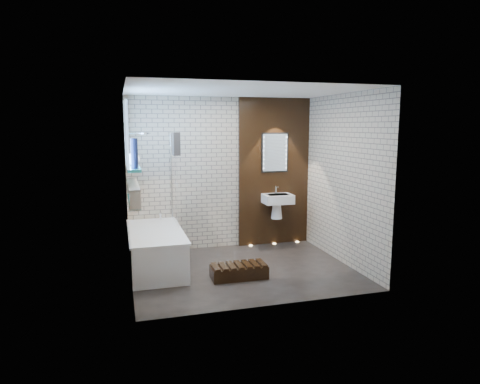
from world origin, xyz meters
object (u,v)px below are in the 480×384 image
object	(u,v)px
washbasin	(277,202)
walnut_step	(239,272)
bathtub	(156,249)
led_mirror	(275,153)
bath_screen	(174,179)

from	to	relation	value
washbasin	walnut_step	size ratio (longest dim) A/B	0.74
bathtub	led_mirror	xyz separation A→B (m)	(2.17, 0.78, 1.36)
bath_screen	led_mirror	bearing A→B (deg)	10.66
led_mirror	bath_screen	bearing A→B (deg)	-169.34
bathtub	led_mirror	world-z (taller)	led_mirror
bathtub	washbasin	distance (m)	2.32
bath_screen	walnut_step	world-z (taller)	bath_screen
bath_screen	washbasin	bearing A→B (deg)	5.78
bathtub	walnut_step	distance (m)	1.33
walnut_step	bath_screen	bearing A→B (deg)	121.35
washbasin	bath_screen	bearing A→B (deg)	-174.22
bathtub	bath_screen	world-z (taller)	bath_screen
led_mirror	walnut_step	bearing A→B (deg)	-125.55
led_mirror	walnut_step	distance (m)	2.45
bath_screen	washbasin	size ratio (longest dim) A/B	2.41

